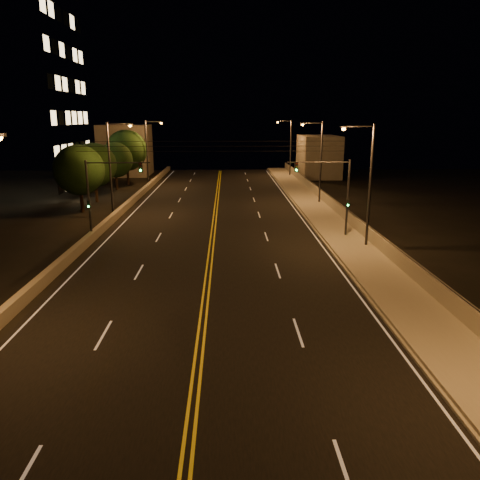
{
  "coord_description": "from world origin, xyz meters",
  "views": [
    {
      "loc": [
        1.23,
        -9.35,
        9.72
      ],
      "look_at": [
        2.0,
        18.0,
        2.5
      ],
      "focal_mm": 35.0,
      "sensor_mm": 36.0,
      "label": 1
    }
  ],
  "objects_px": {
    "traffic_signal_right": "(336,190)",
    "tree_0": "(79,170)",
    "streetlight_2": "(319,157)",
    "traffic_signal_left": "(100,191)",
    "streetlight_5": "(113,163)",
    "streetlight_1": "(367,179)",
    "tree_3": "(126,150)",
    "streetlight_6": "(149,149)",
    "streetlight_3": "(289,144)",
    "tree_1": "(94,165)",
    "tree_2": "(115,160)"
  },
  "relations": [
    {
      "from": "tree_0",
      "to": "tree_2",
      "type": "relative_size",
      "value": 1.09
    },
    {
      "from": "traffic_signal_right",
      "to": "tree_3",
      "type": "bearing_deg",
      "value": 126.09
    },
    {
      "from": "traffic_signal_left",
      "to": "tree_2",
      "type": "height_order",
      "value": "traffic_signal_left"
    },
    {
      "from": "tree_1",
      "to": "tree_3",
      "type": "distance_m",
      "value": 14.33
    },
    {
      "from": "streetlight_2",
      "to": "streetlight_6",
      "type": "distance_m",
      "value": 26.51
    },
    {
      "from": "streetlight_3",
      "to": "streetlight_2",
      "type": "bearing_deg",
      "value": -90.0
    },
    {
      "from": "traffic_signal_right",
      "to": "traffic_signal_left",
      "type": "xyz_separation_m",
      "value": [
        -18.87,
        0.0,
        0.0
      ]
    },
    {
      "from": "traffic_signal_left",
      "to": "streetlight_2",
      "type": "bearing_deg",
      "value": 37.27
    },
    {
      "from": "tree_1",
      "to": "streetlight_1",
      "type": "bearing_deg",
      "value": -39.08
    },
    {
      "from": "streetlight_5",
      "to": "tree_0",
      "type": "height_order",
      "value": "streetlight_5"
    },
    {
      "from": "tree_0",
      "to": "tree_1",
      "type": "xyz_separation_m",
      "value": [
        -0.11,
        6.05,
        -0.09
      ]
    },
    {
      "from": "streetlight_5",
      "to": "traffic_signal_right",
      "type": "relative_size",
      "value": 1.43
    },
    {
      "from": "streetlight_1",
      "to": "tree_1",
      "type": "relative_size",
      "value": 1.34
    },
    {
      "from": "tree_0",
      "to": "streetlight_2",
      "type": "bearing_deg",
      "value": 8.54
    },
    {
      "from": "traffic_signal_right",
      "to": "tree_0",
      "type": "relative_size",
      "value": 0.92
    },
    {
      "from": "streetlight_3",
      "to": "streetlight_5",
      "type": "relative_size",
      "value": 1.0
    },
    {
      "from": "streetlight_3",
      "to": "traffic_signal_left",
      "type": "xyz_separation_m",
      "value": [
        -20.36,
        -41.13,
        -1.28
      ]
    },
    {
      "from": "streetlight_2",
      "to": "tree_3",
      "type": "bearing_deg",
      "value": 146.37
    },
    {
      "from": "streetlight_3",
      "to": "traffic_signal_right",
      "type": "height_order",
      "value": "streetlight_3"
    },
    {
      "from": "tree_1",
      "to": "streetlight_3",
      "type": "bearing_deg",
      "value": 42.43
    },
    {
      "from": "streetlight_1",
      "to": "traffic_signal_right",
      "type": "height_order",
      "value": "streetlight_1"
    },
    {
      "from": "streetlight_1",
      "to": "tree_3",
      "type": "xyz_separation_m",
      "value": [
        -24.82,
        35.11,
        -0.3
      ]
    },
    {
      "from": "tree_1",
      "to": "tree_3",
      "type": "bearing_deg",
      "value": 86.77
    },
    {
      "from": "streetlight_1",
      "to": "traffic_signal_left",
      "type": "xyz_separation_m",
      "value": [
        -20.36,
        3.1,
        -1.28
      ]
    },
    {
      "from": "traffic_signal_left",
      "to": "tree_2",
      "type": "relative_size",
      "value": 1.0
    },
    {
      "from": "tree_2",
      "to": "streetlight_3",
      "type": "bearing_deg",
      "value": 28.36
    },
    {
      "from": "streetlight_1",
      "to": "streetlight_5",
      "type": "xyz_separation_m",
      "value": [
        -21.45,
        12.27,
        0.0
      ]
    },
    {
      "from": "streetlight_6",
      "to": "tree_2",
      "type": "bearing_deg",
      "value": -137.39
    },
    {
      "from": "traffic_signal_left",
      "to": "tree_1",
      "type": "bearing_deg",
      "value": 106.58
    },
    {
      "from": "streetlight_5",
      "to": "tree_0",
      "type": "distance_m",
      "value": 4.87
    },
    {
      "from": "streetlight_5",
      "to": "tree_2",
      "type": "height_order",
      "value": "streetlight_5"
    },
    {
      "from": "tree_1",
      "to": "streetlight_5",
      "type": "bearing_deg",
      "value": -63.94
    },
    {
      "from": "traffic_signal_right",
      "to": "streetlight_3",
      "type": "bearing_deg",
      "value": 87.93
    },
    {
      "from": "streetlight_3",
      "to": "traffic_signal_right",
      "type": "relative_size",
      "value": 1.43
    },
    {
      "from": "streetlight_3",
      "to": "tree_1",
      "type": "bearing_deg",
      "value": -137.57
    },
    {
      "from": "streetlight_6",
      "to": "streetlight_2",
      "type": "bearing_deg",
      "value": -36.01
    },
    {
      "from": "tree_3",
      "to": "tree_0",
      "type": "bearing_deg",
      "value": -91.97
    },
    {
      "from": "streetlight_1",
      "to": "streetlight_3",
      "type": "xyz_separation_m",
      "value": [
        0.0,
        44.24,
        0.0
      ]
    },
    {
      "from": "tree_0",
      "to": "tree_2",
      "type": "distance_m",
      "value": 15.74
    },
    {
      "from": "streetlight_5",
      "to": "tree_0",
      "type": "xyz_separation_m",
      "value": [
        -4.07,
        2.5,
        -0.91
      ]
    },
    {
      "from": "streetlight_6",
      "to": "tree_0",
      "type": "xyz_separation_m",
      "value": [
        -4.07,
        -19.42,
        -0.91
      ]
    },
    {
      "from": "streetlight_5",
      "to": "traffic_signal_left",
      "type": "relative_size",
      "value": 1.43
    },
    {
      "from": "streetlight_5",
      "to": "streetlight_6",
      "type": "height_order",
      "value": "same"
    },
    {
      "from": "traffic_signal_left",
      "to": "streetlight_1",
      "type": "bearing_deg",
      "value": -8.67
    },
    {
      "from": "streetlight_6",
      "to": "traffic_signal_right",
      "type": "relative_size",
      "value": 1.43
    },
    {
      "from": "streetlight_2",
      "to": "tree_3",
      "type": "distance_m",
      "value": 29.81
    },
    {
      "from": "streetlight_3",
      "to": "traffic_signal_right",
      "type": "distance_m",
      "value": 41.18
    },
    {
      "from": "streetlight_6",
      "to": "traffic_signal_left",
      "type": "height_order",
      "value": "streetlight_6"
    },
    {
      "from": "streetlight_1",
      "to": "traffic_signal_right",
      "type": "xyz_separation_m",
      "value": [
        -1.49,
        3.1,
        -1.28
      ]
    },
    {
      "from": "streetlight_1",
      "to": "streetlight_6",
      "type": "xyz_separation_m",
      "value": [
        -21.45,
        34.18,
        0.0
      ]
    }
  ]
}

